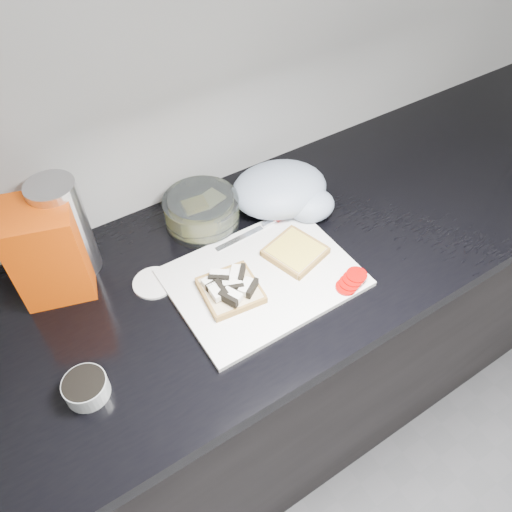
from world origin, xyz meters
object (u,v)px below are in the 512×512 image
Objects in this scene: glass_bowl at (202,211)px; steel_canister at (66,229)px; bread_bag at (49,250)px; cutting_board at (263,278)px.

glass_bowl is 0.77× the size of steel_canister.
cutting_board is at bearing -14.32° from bread_bag.
bread_bag is 0.92× the size of steel_canister.
steel_canister is at bearing 49.41° from bread_bag.
bread_bag is (-0.36, -0.01, 0.07)m from glass_bowl.
glass_bowl is (-0.02, 0.24, 0.03)m from cutting_board.
steel_canister is at bearing 175.37° from glass_bowl.
steel_canister reaches higher than bread_bag.
bread_bag is at bearing -147.32° from steel_canister.
steel_canister is (-0.31, 0.02, 0.08)m from glass_bowl.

